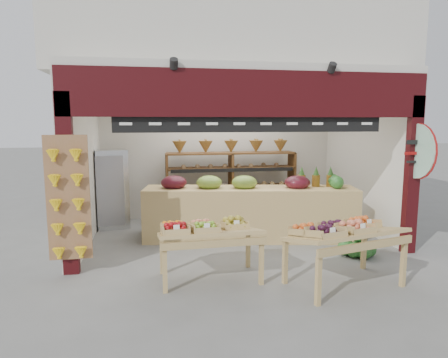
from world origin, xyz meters
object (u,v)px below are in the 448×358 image
Objects in this scene: display_table_right at (340,232)px; watermelon_pile at (356,246)px; cardboard_stack at (165,222)px; back_shelving at (231,171)px; refrigerator at (112,189)px; display_table_left at (203,230)px; mid_counter at (249,211)px.

display_table_right is 2.76× the size of watermelon_pile.
back_shelving is at bearing 28.65° from cardboard_stack.
display_table_right is (2.26, -3.06, 0.54)m from cardboard_stack.
refrigerator reaches higher than display_table_right.
refrigerator reaches higher than cardboard_stack.
watermelon_pile is at bearing -42.07° from refrigerator.
back_shelving is 3.00× the size of cardboard_stack.
display_table_left is at bearing -79.73° from cardboard_stack.
cardboard_stack is 0.58× the size of display_table_right.
cardboard_stack is 0.67× the size of display_table_left.
display_table_left is at bearing -107.59° from back_shelving.
refrigerator is (-2.60, -0.16, -0.30)m from back_shelving.
back_shelving is 3.53m from display_table_left.
refrigerator is 1.70× the size of cardboard_stack.
mid_counter is 2.45m from display_table_right.
display_table_right is at bearing -127.95° from watermelon_pile.
cardboard_stack is 1.75m from mid_counter.
watermelon_pile is at bearing 52.05° from display_table_right.
display_table_left is 1.89m from display_table_right.
cardboard_stack is (-1.51, -0.83, -0.92)m from back_shelving.
mid_counter is 2.40× the size of display_table_right.
refrigerator is 0.41× the size of mid_counter.
display_table_right is (0.70, -2.33, 0.22)m from mid_counter.
watermelon_pile is (1.61, -2.78, -0.97)m from back_shelving.
display_table_right is (1.81, -0.54, 0.04)m from display_table_left.
back_shelving is at bearing 120.01° from watermelon_pile.
display_table_left is at bearing -168.18° from watermelon_pile.
refrigerator is 1.13× the size of display_table_left.
display_table_right is at bearing -73.29° from mid_counter.
cardboard_stack is 0.24× the size of mid_counter.
cardboard_stack reaches higher than watermelon_pile.
display_table_right is at bearing -79.11° from back_shelving.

